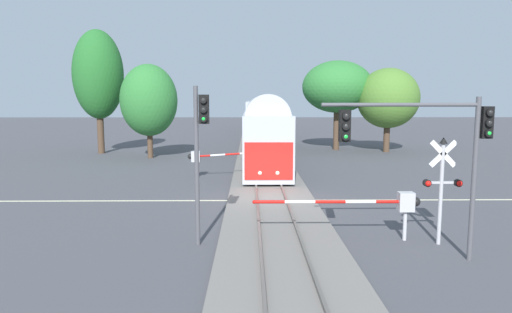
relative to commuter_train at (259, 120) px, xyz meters
The scene contains 13 objects.
ground_plane 31.47m from the commuter_train, 90.01° to the right, with size 220.00×220.00×0.00m, color #47474C.
road_centre_stripe 31.47m from the commuter_train, 90.01° to the right, with size 44.00×0.20×0.01m.
railway_track 31.47m from the commuter_train, 90.01° to the right, with size 4.40×80.00×0.32m.
commuter_train is the anchor object (origin of this frame).
crossing_gate_near 38.20m from the commuter_train, 84.12° to the right, with size 6.15×0.40×1.80m.
crossing_signal_mast 38.90m from the commuter_train, 81.58° to the right, with size 1.36×0.44×3.85m.
crossing_gate_far 25.10m from the commuter_train, 99.37° to the right, with size 5.43×0.40×1.83m.
traffic_signal_median 38.54m from the commuter_train, 94.17° to the right, with size 0.53×0.38×5.62m.
traffic_signal_near_right 40.36m from the commuter_train, 83.49° to the right, with size 5.33×0.38×5.25m.
pine_left_background 19.38m from the commuter_train, 145.33° to the right, with size 4.70×4.70×11.71m.
oak_far_right 16.12m from the commuter_train, 38.38° to the right, with size 6.01×6.01×8.23m.
elm_centre_background 11.72m from the commuter_train, 45.04° to the right, with size 7.15×7.15×9.10m.
oak_behind_train 17.50m from the commuter_train, 125.01° to the right, with size 4.98×4.98×8.25m.
Camera 1 is at (-1.07, -22.56, 5.15)m, focal length 31.42 mm.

